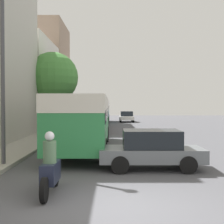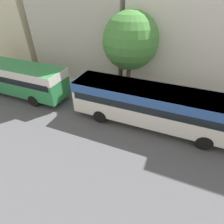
{
  "view_description": "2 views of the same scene",
  "coord_description": "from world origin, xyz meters",
  "px_view_note": "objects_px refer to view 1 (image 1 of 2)",
  "views": [
    {
      "loc": [
        -0.13,
        -7.43,
        2.47
      ],
      "look_at": [
        -0.04,
        21.14,
        1.74
      ],
      "focal_mm": 50.0,
      "sensor_mm": 36.0,
      "label": 1
    },
    {
      "loc": [
        8.4,
        23.41,
        8.16
      ],
      "look_at": [
        -0.56,
        19.74,
        1.21
      ],
      "focal_mm": 28.0,
      "sensor_mm": 36.0,
      "label": 2
    }
  ],
  "objects_px": {
    "bus_third_in_line": "(99,108)",
    "car_crossing": "(126,116)",
    "bus_following": "(94,111)",
    "motorcycle_behind_lead": "(49,169)",
    "pedestrian_near_curb": "(50,124)",
    "car_far_curb": "(150,149)",
    "bus_lead": "(84,115)"
  },
  "relations": [
    {
      "from": "car_far_curb",
      "to": "pedestrian_near_curb",
      "type": "bearing_deg",
      "value": -152.0
    },
    {
      "from": "car_crossing",
      "to": "motorcycle_behind_lead",
      "type": "bearing_deg",
      "value": -96.13
    },
    {
      "from": "motorcycle_behind_lead",
      "to": "car_far_curb",
      "type": "distance_m",
      "value": 4.58
    },
    {
      "from": "pedestrian_near_curb",
      "to": "bus_following",
      "type": "bearing_deg",
      "value": 66.36
    },
    {
      "from": "car_crossing",
      "to": "bus_third_in_line",
      "type": "bearing_deg",
      "value": -159.69
    },
    {
      "from": "car_crossing",
      "to": "car_far_curb",
      "type": "relative_size",
      "value": 1.13
    },
    {
      "from": "bus_third_in_line",
      "to": "car_crossing",
      "type": "height_order",
      "value": "bus_third_in_line"
    },
    {
      "from": "bus_following",
      "to": "bus_third_in_line",
      "type": "height_order",
      "value": "bus_third_in_line"
    },
    {
      "from": "bus_following",
      "to": "car_crossing",
      "type": "distance_m",
      "value": 13.78
    },
    {
      "from": "bus_following",
      "to": "car_far_curb",
      "type": "xyz_separation_m",
      "value": [
        3.14,
        -17.94,
        -1.07
      ]
    },
    {
      "from": "bus_following",
      "to": "pedestrian_near_curb",
      "type": "bearing_deg",
      "value": -113.64
    },
    {
      "from": "car_far_curb",
      "to": "car_crossing",
      "type": "bearing_deg",
      "value": 179.04
    },
    {
      "from": "bus_following",
      "to": "car_crossing",
      "type": "height_order",
      "value": "bus_following"
    },
    {
      "from": "bus_following",
      "to": "bus_third_in_line",
      "type": "bearing_deg",
      "value": 89.94
    },
    {
      "from": "car_crossing",
      "to": "bus_lead",
      "type": "bearing_deg",
      "value": -97.6
    },
    {
      "from": "motorcycle_behind_lead",
      "to": "bus_third_in_line",
      "type": "bearing_deg",
      "value": 89.91
    },
    {
      "from": "car_crossing",
      "to": "car_far_curb",
      "type": "height_order",
      "value": "car_far_curb"
    },
    {
      "from": "bus_third_in_line",
      "to": "pedestrian_near_curb",
      "type": "relative_size",
      "value": 5.65
    },
    {
      "from": "bus_lead",
      "to": "bus_following",
      "type": "distance_m",
      "value": 12.93
    },
    {
      "from": "bus_lead",
      "to": "car_crossing",
      "type": "height_order",
      "value": "bus_lead"
    },
    {
      "from": "car_crossing",
      "to": "pedestrian_near_curb",
      "type": "height_order",
      "value": "pedestrian_near_curb"
    },
    {
      "from": "bus_lead",
      "to": "pedestrian_near_curb",
      "type": "relative_size",
      "value": 6.97
    },
    {
      "from": "bus_lead",
      "to": "car_crossing",
      "type": "xyz_separation_m",
      "value": [
        3.49,
        26.18,
        -1.1
      ]
    },
    {
      "from": "car_crossing",
      "to": "pedestrian_near_curb",
      "type": "bearing_deg",
      "value": -108.27
    },
    {
      "from": "bus_following",
      "to": "car_far_curb",
      "type": "bearing_deg",
      "value": -80.07
    },
    {
      "from": "bus_third_in_line",
      "to": "car_far_curb",
      "type": "height_order",
      "value": "bus_third_in_line"
    },
    {
      "from": "car_crossing",
      "to": "pedestrian_near_curb",
      "type": "distance_m",
      "value": 20.9
    },
    {
      "from": "motorcycle_behind_lead",
      "to": "car_crossing",
      "type": "bearing_deg",
      "value": 83.87
    },
    {
      "from": "motorcycle_behind_lead",
      "to": "car_crossing",
      "type": "relative_size",
      "value": 0.51
    },
    {
      "from": "bus_following",
      "to": "bus_lead",
      "type": "bearing_deg",
      "value": -89.25
    },
    {
      "from": "car_far_curb",
      "to": "bus_following",
      "type": "bearing_deg",
      "value": -170.07
    },
    {
      "from": "motorcycle_behind_lead",
      "to": "bus_following",
      "type": "bearing_deg",
      "value": 89.89
    }
  ]
}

